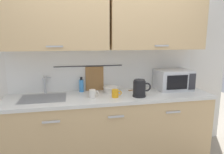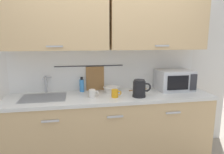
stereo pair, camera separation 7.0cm
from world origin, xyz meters
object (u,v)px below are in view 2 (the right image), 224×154
mixing_bowl (111,89)px  electric_kettle (139,88)px  mug_by_kettle (115,93)px  dish_soap_bottle (82,85)px  wooden_spoon (140,89)px  mug_near_sink (92,93)px  microwave (174,80)px

mixing_bowl → electric_kettle: bearing=-41.4°
mixing_bowl → mug_by_kettle: bearing=-89.2°
electric_kettle → dish_soap_bottle: size_ratio=1.16×
electric_kettle → wooden_spoon: 0.35m
mug_by_kettle → wooden_spoon: 0.50m
mug_near_sink → mug_by_kettle: bearing=-9.0°
microwave → mixing_bowl: 0.87m
dish_soap_bottle → wooden_spoon: 0.79m
electric_kettle → dish_soap_bottle: 0.76m
electric_kettle → mug_near_sink: 0.56m
microwave → wooden_spoon: size_ratio=1.68×
microwave → mug_by_kettle: bearing=-166.0°
mug_near_sink → dish_soap_bottle: bearing=111.8°
electric_kettle → mug_by_kettle: 0.30m
dish_soap_bottle → electric_kettle: bearing=-28.0°
mixing_bowl → microwave: bearing=-1.4°
microwave → mug_near_sink: microwave is taller
dish_soap_bottle → mug_by_kettle: bearing=-41.0°
electric_kettle → mug_by_kettle: size_ratio=1.89×
dish_soap_bottle → wooden_spoon: bearing=-3.0°
dish_soap_bottle → mug_by_kettle: 0.51m
electric_kettle → mug_near_sink: (-0.56, 0.07, -0.05)m
wooden_spoon → microwave: bearing=-9.6°
microwave → mug_near_sink: size_ratio=3.83×
mug_near_sink → wooden_spoon: (0.67, 0.25, -0.04)m
mixing_bowl → wooden_spoon: (0.41, 0.06, -0.04)m
wooden_spoon → mixing_bowl: bearing=-172.2°
dish_soap_bottle → mixing_bowl: dish_soap_bottle is taller
mixing_bowl → mug_by_kettle: size_ratio=1.78×
dish_soap_bottle → mug_by_kettle: size_ratio=1.63×
microwave → mixing_bowl: (-0.86, 0.02, -0.09)m
mug_near_sink → electric_kettle: bearing=-6.9°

